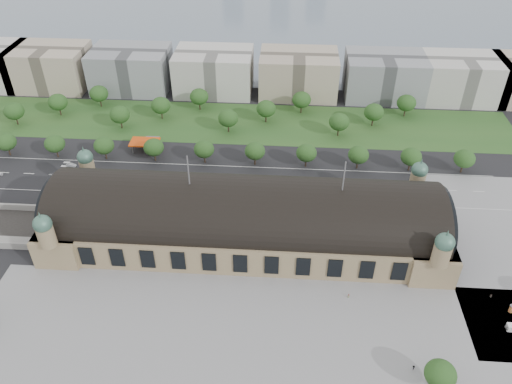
# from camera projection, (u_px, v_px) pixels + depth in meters

# --- Properties ---
(ground) EXTENTS (900.00, 900.00, 0.00)m
(ground) POSITION_uv_depth(u_px,v_px,m) (245.00, 239.00, 194.71)
(ground) COLOR black
(ground) RESTS_ON ground
(station) EXTENTS (150.00, 48.40, 44.30)m
(station) POSITION_uv_depth(u_px,v_px,m) (245.00, 219.00, 188.58)
(station) COLOR #91795A
(station) RESTS_ON ground
(plaza_south) EXTENTS (190.00, 48.00, 0.12)m
(plaza_south) POSITION_uv_depth(u_px,v_px,m) (265.00, 333.00, 158.91)
(plaza_south) COLOR gray
(plaza_south) RESTS_ON ground
(road_slab) EXTENTS (260.00, 26.00, 0.10)m
(road_slab) POSITION_uv_depth(u_px,v_px,m) (209.00, 181.00, 226.25)
(road_slab) COLOR black
(road_slab) RESTS_ON ground
(grass_belt) EXTENTS (300.00, 45.00, 0.10)m
(grass_belt) POSITION_uv_depth(u_px,v_px,m) (233.00, 123.00, 270.03)
(grass_belt) COLOR #275220
(grass_belt) RESTS_ON ground
(petrol_station) EXTENTS (14.00, 13.00, 5.05)m
(petrol_station) POSITION_uv_depth(u_px,v_px,m) (149.00, 142.00, 248.21)
(petrol_station) COLOR #D7440C
(petrol_station) RESTS_ON ground
(lake) EXTENTS (700.00, 320.00, 0.08)m
(lake) POSITION_uv_depth(u_px,v_px,m) (275.00, 10.00, 433.42)
(lake) COLOR slate
(lake) RESTS_ON ground
(office_1) EXTENTS (45.00, 32.00, 24.00)m
(office_1) POSITION_uv_depth(u_px,v_px,m) (50.00, 67.00, 301.25)
(office_1) COLOR #B0A28A
(office_1) RESTS_ON ground
(office_2) EXTENTS (45.00, 32.00, 24.00)m
(office_2) POSITION_uv_depth(u_px,v_px,m) (131.00, 69.00, 298.50)
(office_2) COLOR gray
(office_2) RESTS_ON ground
(office_3) EXTENTS (45.00, 32.00, 24.00)m
(office_3) POSITION_uv_depth(u_px,v_px,m) (214.00, 71.00, 295.74)
(office_3) COLOR beige
(office_3) RESTS_ON ground
(office_4) EXTENTS (45.00, 32.00, 24.00)m
(office_4) POSITION_uv_depth(u_px,v_px,m) (298.00, 74.00, 292.99)
(office_4) COLOR #B0A28A
(office_4) RESTS_ON ground
(office_5) EXTENTS (45.00, 32.00, 24.00)m
(office_5) POSITION_uv_depth(u_px,v_px,m) (384.00, 76.00, 290.24)
(office_5) COLOR gray
(office_5) RESTS_ON ground
(office_6) EXTENTS (45.00, 32.00, 24.00)m
(office_6) POSITION_uv_depth(u_px,v_px,m) (463.00, 78.00, 287.76)
(office_6) COLOR beige
(office_6) RESTS_ON ground
(tree_row_0) EXTENTS (9.60, 9.60, 11.52)m
(tree_row_0) POSITION_uv_depth(u_px,v_px,m) (6.00, 142.00, 239.35)
(tree_row_0) COLOR #2D2116
(tree_row_0) RESTS_ON ground
(tree_row_1) EXTENTS (9.60, 9.60, 11.52)m
(tree_row_1) POSITION_uv_depth(u_px,v_px,m) (55.00, 144.00, 238.02)
(tree_row_1) COLOR #2D2116
(tree_row_1) RESTS_ON ground
(tree_row_2) EXTENTS (9.60, 9.60, 11.52)m
(tree_row_2) POSITION_uv_depth(u_px,v_px,m) (104.00, 146.00, 236.70)
(tree_row_2) COLOR #2D2116
(tree_row_2) RESTS_ON ground
(tree_row_3) EXTENTS (9.60, 9.60, 11.52)m
(tree_row_3) POSITION_uv_depth(u_px,v_px,m) (154.00, 147.00, 235.38)
(tree_row_3) COLOR #2D2116
(tree_row_3) RESTS_ON ground
(tree_row_4) EXTENTS (9.60, 9.60, 11.52)m
(tree_row_4) POSITION_uv_depth(u_px,v_px,m) (204.00, 149.00, 234.06)
(tree_row_4) COLOR #2D2116
(tree_row_4) RESTS_ON ground
(tree_row_5) EXTENTS (9.60, 9.60, 11.52)m
(tree_row_5) POSITION_uv_depth(u_px,v_px,m) (255.00, 151.00, 232.74)
(tree_row_5) COLOR #2D2116
(tree_row_5) RESTS_ON ground
(tree_row_6) EXTENTS (9.60, 9.60, 11.52)m
(tree_row_6) POSITION_uv_depth(u_px,v_px,m) (306.00, 153.00, 231.41)
(tree_row_6) COLOR #2D2116
(tree_row_6) RESTS_ON ground
(tree_row_7) EXTENTS (9.60, 9.60, 11.52)m
(tree_row_7) POSITION_uv_depth(u_px,v_px,m) (359.00, 155.00, 230.09)
(tree_row_7) COLOR #2D2116
(tree_row_7) RESTS_ON ground
(tree_row_8) EXTENTS (9.60, 9.60, 11.52)m
(tree_row_8) POSITION_uv_depth(u_px,v_px,m) (411.00, 157.00, 228.77)
(tree_row_8) COLOR #2D2116
(tree_row_8) RESTS_ON ground
(tree_row_9) EXTENTS (9.60, 9.60, 11.52)m
(tree_row_9) POSITION_uv_depth(u_px,v_px,m) (465.00, 159.00, 227.45)
(tree_row_9) COLOR #2D2116
(tree_row_9) RESTS_ON ground
(tree_belt_0) EXTENTS (10.40, 10.40, 12.48)m
(tree_belt_0) POSITION_uv_depth(u_px,v_px,m) (14.00, 111.00, 263.56)
(tree_belt_0) COLOR #2D2116
(tree_belt_0) RESTS_ON ground
(tree_belt_1) EXTENTS (10.40, 10.40, 12.48)m
(tree_belt_1) POSITION_uv_depth(u_px,v_px,m) (58.00, 102.00, 272.12)
(tree_belt_1) COLOR #2D2116
(tree_belt_1) RESTS_ON ground
(tree_belt_2) EXTENTS (10.40, 10.40, 12.48)m
(tree_belt_2) POSITION_uv_depth(u_px,v_px,m) (99.00, 94.00, 280.69)
(tree_belt_2) COLOR #2D2116
(tree_belt_2) RESTS_ON ground
(tree_belt_3) EXTENTS (10.40, 10.40, 12.48)m
(tree_belt_3) POSITION_uv_depth(u_px,v_px,m) (120.00, 115.00, 260.42)
(tree_belt_3) COLOR #2D2116
(tree_belt_3) RESTS_ON ground
(tree_belt_4) EXTENTS (10.40, 10.40, 12.48)m
(tree_belt_4) POSITION_uv_depth(u_px,v_px,m) (161.00, 105.00, 268.98)
(tree_belt_4) COLOR #2D2116
(tree_belt_4) RESTS_ON ground
(tree_belt_5) EXTENTS (10.40, 10.40, 12.48)m
(tree_belt_5) POSITION_uv_depth(u_px,v_px,m) (199.00, 97.00, 277.55)
(tree_belt_5) COLOR #2D2116
(tree_belt_5) RESTS_ON ground
(tree_belt_6) EXTENTS (10.40, 10.40, 12.48)m
(tree_belt_6) POSITION_uv_depth(u_px,v_px,m) (228.00, 118.00, 257.28)
(tree_belt_6) COLOR #2D2116
(tree_belt_6) RESTS_ON ground
(tree_belt_7) EXTENTS (10.40, 10.40, 12.48)m
(tree_belt_7) POSITION_uv_depth(u_px,v_px,m) (266.00, 109.00, 265.84)
(tree_belt_7) COLOR #2D2116
(tree_belt_7) RESTS_ON ground
(tree_belt_8) EXTENTS (10.40, 10.40, 12.48)m
(tree_belt_8) POSITION_uv_depth(u_px,v_px,m) (302.00, 100.00, 274.41)
(tree_belt_8) COLOR #2D2116
(tree_belt_8) RESTS_ON ground
(tree_belt_9) EXTENTS (10.40, 10.40, 12.48)m
(tree_belt_9) POSITION_uv_depth(u_px,v_px,m) (339.00, 122.00, 254.14)
(tree_belt_9) COLOR #2D2116
(tree_belt_9) RESTS_ON ground
(tree_belt_10) EXTENTS (10.40, 10.40, 12.48)m
(tree_belt_10) POSITION_uv_depth(u_px,v_px,m) (374.00, 112.00, 262.70)
(tree_belt_10) COLOR #2D2116
(tree_belt_10) RESTS_ON ground
(tree_belt_11) EXTENTS (10.40, 10.40, 12.48)m
(tree_belt_11) POSITION_uv_depth(u_px,v_px,m) (406.00, 103.00, 271.27)
(tree_belt_11) COLOR #2D2116
(tree_belt_11) RESTS_ON ground
(tree_plaza_s) EXTENTS (9.00, 9.00, 10.64)m
(tree_plaza_s) POSITION_uv_depth(u_px,v_px,m) (440.00, 374.00, 139.28)
(tree_plaza_s) COLOR #2D2116
(tree_plaza_s) RESTS_ON ground
(traffic_car_1) EXTENTS (4.78, 1.93, 1.54)m
(traffic_car_1) POSITION_uv_depth(u_px,v_px,m) (71.00, 165.00, 235.34)
(traffic_car_1) COLOR #9DA1A5
(traffic_car_1) RESTS_ON ground
(traffic_car_3) EXTENTS (5.41, 2.61, 1.52)m
(traffic_car_3) POSITION_uv_depth(u_px,v_px,m) (206.00, 180.00, 225.48)
(traffic_car_3) COLOR maroon
(traffic_car_3) RESTS_ON ground
(traffic_car_4) EXTENTS (4.72, 2.05, 1.58)m
(traffic_car_4) POSITION_uv_depth(u_px,v_px,m) (258.00, 191.00, 218.40)
(traffic_car_4) COLOR #1B234E
(traffic_car_4) RESTS_ON ground
(traffic_car_5) EXTENTS (5.01, 1.91, 1.63)m
(traffic_car_5) POSITION_uv_depth(u_px,v_px,m) (363.00, 183.00, 223.42)
(traffic_car_5) COLOR #505157
(traffic_car_5) RESTS_ON ground
(parked_car_0) EXTENTS (4.29, 3.30, 1.36)m
(parked_car_0) POSITION_uv_depth(u_px,v_px,m) (110.00, 194.00, 217.32)
(parked_car_0) COLOR black
(parked_car_0) RESTS_ON ground
(parked_car_1) EXTENTS (5.85, 4.41, 1.48)m
(parked_car_1) POSITION_uv_depth(u_px,v_px,m) (83.00, 192.00, 218.36)
(parked_car_1) COLOR maroon
(parked_car_1) RESTS_ON ground
(parked_car_2) EXTENTS (4.64, 3.86, 1.27)m
(parked_car_2) POSITION_uv_depth(u_px,v_px,m) (109.00, 193.00, 217.73)
(parked_car_2) COLOR #181740
(parked_car_2) RESTS_ON ground
(parked_car_3) EXTENTS (4.68, 3.35, 1.48)m
(parked_car_3) POSITION_uv_depth(u_px,v_px,m) (106.00, 193.00, 217.78)
(parked_car_3) COLOR slate
(parked_car_3) RESTS_ON ground
(parked_car_4) EXTENTS (4.37, 3.57, 1.40)m
(parked_car_4) POSITION_uv_depth(u_px,v_px,m) (128.00, 199.00, 213.99)
(parked_car_4) COLOR silver
(parked_car_4) RESTS_ON ground
(parked_car_5) EXTENTS (6.49, 5.38, 1.65)m
(parked_car_5) POSITION_uv_depth(u_px,v_px,m) (168.00, 201.00, 212.97)
(parked_car_5) COLOR gray
(parked_car_5) RESTS_ON ground
(parked_car_6) EXTENTS (5.23, 4.11, 1.42)m
(parked_car_6) POSITION_uv_depth(u_px,v_px,m) (192.00, 202.00, 212.47)
(parked_car_6) COLOR black
(parked_car_6) RESTS_ON ground
(bus_west) EXTENTS (12.65, 3.77, 3.48)m
(bus_west) POSITION_uv_depth(u_px,v_px,m) (228.00, 186.00, 219.88)
(bus_west) COLOR red
(bus_west) RESTS_ON ground
(bus_mid) EXTENTS (12.29, 3.48, 3.39)m
(bus_mid) POSITION_uv_depth(u_px,v_px,m) (262.00, 188.00, 219.08)
(bus_mid) COLOR beige
(bus_mid) RESTS_ON ground
(bus_east) EXTENTS (12.83, 4.05, 3.51)m
(bus_east) POSITION_uv_depth(u_px,v_px,m) (301.00, 196.00, 214.10)
(bus_east) COLOR silver
(bus_east) RESTS_ON ground
(advertising_column) EXTENTS (1.62, 1.62, 3.07)m
(advertising_column) POSITION_uv_depth(u_px,v_px,m) (511.00, 309.00, 164.75)
(advertising_column) COLOR #D83645
(advertising_column) RESTS_ON ground
(pedestrian_0) EXTENTS (0.90, 0.69, 1.63)m
(pedestrian_0) POSITION_uv_depth(u_px,v_px,m) (349.00, 296.00, 170.20)
(pedestrian_0) COLOR gray
(pedestrian_0) RESTS_ON ground
(pedestrian_2) EXTENTS (0.74, 0.95, 1.72)m
(pedestrian_2) POSITION_uv_depth(u_px,v_px,m) (491.00, 296.00, 170.21)
(pedestrian_2) COLOR gray
(pedestrian_2) RESTS_ON ground
(pedestrian_4) EXTENTS (0.89, 1.35, 1.93)m
(pedestrian_4) POSITION_uv_depth(u_px,v_px,m) (413.00, 368.00, 147.54)
(pedestrian_4) COLOR gray
(pedestrian_4) RESTS_ON ground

